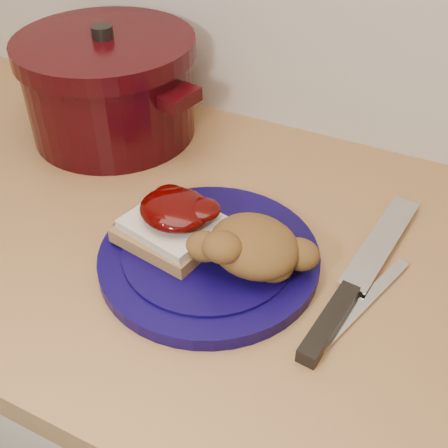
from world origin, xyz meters
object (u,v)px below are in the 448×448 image
at_px(plate, 209,257).
at_px(pepper_grinder, 69,82).
at_px(chef_knife, 345,298).
at_px(dutch_oven, 110,86).
at_px(butter_knife, 362,305).

height_order(plate, pepper_grinder, pepper_grinder).
distance_m(chef_knife, pepper_grinder, 0.57).
xyz_separation_m(plate, dutch_oven, (-0.28, 0.21, 0.07)).
bearing_deg(dutch_oven, pepper_grinder, -180.00).
bearing_deg(plate, pepper_grinder, 150.30).
distance_m(dutch_oven, pepper_grinder, 0.08).
xyz_separation_m(butter_knife, pepper_grinder, (-0.55, 0.19, 0.06)).
bearing_deg(dutch_oven, butter_knife, -22.61).
bearing_deg(chef_knife, plate, 99.54).
height_order(dutch_oven, pepper_grinder, dutch_oven).
bearing_deg(pepper_grinder, dutch_oven, 0.00).
height_order(butter_knife, pepper_grinder, pepper_grinder).
relative_size(plate, dutch_oven, 0.81).
xyz_separation_m(plate, pepper_grinder, (-0.36, 0.21, 0.06)).
height_order(plate, dutch_oven, dutch_oven).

